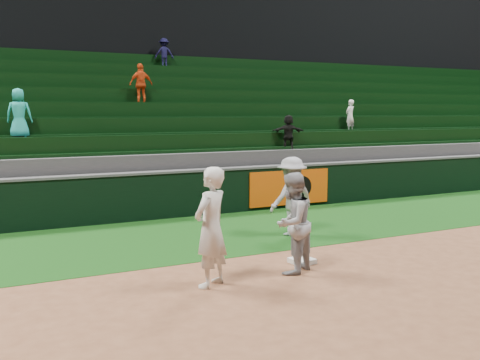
% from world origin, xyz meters
% --- Properties ---
extents(ground, '(70.00, 70.00, 0.00)m').
position_xyz_m(ground, '(0.00, 0.00, 0.00)').
color(ground, brown).
rests_on(ground, ground).
extents(foul_grass, '(36.00, 4.20, 0.01)m').
position_xyz_m(foul_grass, '(0.00, 3.00, 0.00)').
color(foul_grass, '#0D350D').
rests_on(foul_grass, ground).
extents(upper_deck, '(40.00, 12.00, 12.00)m').
position_xyz_m(upper_deck, '(0.00, 17.45, 6.00)').
color(upper_deck, black).
rests_on(upper_deck, ground).
extents(first_base, '(0.45, 0.45, 0.09)m').
position_xyz_m(first_base, '(0.27, 0.02, 0.04)').
color(first_base, silver).
rests_on(first_base, ground).
extents(first_baseman, '(0.84, 0.77, 1.93)m').
position_xyz_m(first_baseman, '(-1.76, -0.45, 0.97)').
color(first_baseman, silver).
rests_on(first_baseman, ground).
extents(baserunner, '(1.07, 1.01, 1.76)m').
position_xyz_m(baserunner, '(-0.21, -0.39, 0.88)').
color(baserunner, '#9699A0').
rests_on(baserunner, ground).
extents(base_coach, '(1.24, 0.84, 1.77)m').
position_xyz_m(base_coach, '(1.26, 2.05, 0.89)').
color(base_coach, '#9496A1').
rests_on(base_coach, foul_grass).
extents(field_wall, '(36.00, 0.45, 1.25)m').
position_xyz_m(field_wall, '(0.03, 5.20, 0.63)').
color(field_wall, black).
rests_on(field_wall, ground).
extents(stadium_seating, '(36.00, 5.95, 5.43)m').
position_xyz_m(stadium_seating, '(-0.00, 8.97, 1.70)').
color(stadium_seating, '#323335').
rests_on(stadium_seating, ground).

